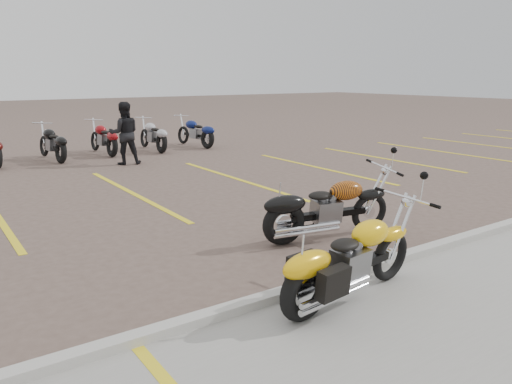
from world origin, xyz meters
The scene contains 6 objects.
ground centered at (0.00, 0.00, 0.00)m, with size 100.00×100.00×0.00m, color brown.
curb centered at (0.00, -2.00, 0.06)m, with size 60.00×0.18×0.12m, color #ADAAA3.
parking_stripes centered at (0.00, 4.00, 0.00)m, with size 38.00×5.50×0.01m, color yellow, non-canonical shape.
yellow_cruiser centered at (0.05, -2.43, 0.45)m, with size 2.19×0.44×0.90m.
flame_cruiser centered at (1.34, -0.62, 0.46)m, with size 2.22×0.56×0.92m.
person_b centered at (1.20, 7.65, 0.89)m, with size 0.87×0.67×1.78m, color black.
Camera 1 is at (-3.78, -6.19, 2.51)m, focal length 35.00 mm.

